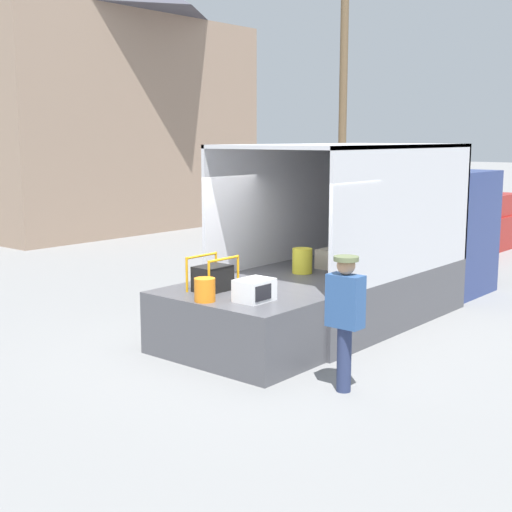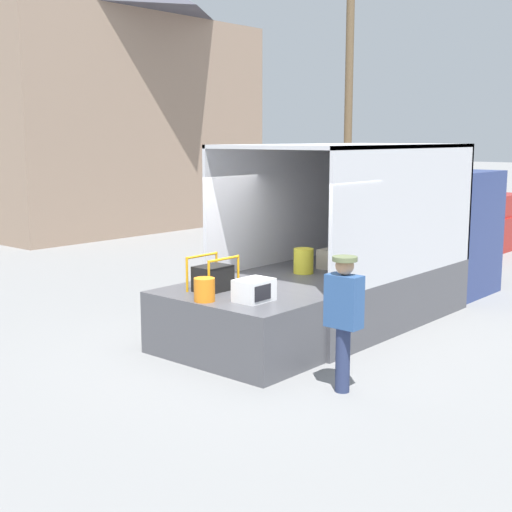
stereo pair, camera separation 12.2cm
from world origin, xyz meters
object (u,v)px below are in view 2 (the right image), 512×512
at_px(box_truck, 390,253).
at_px(worker_person, 344,310).
at_px(portable_generator, 214,277).
at_px(utility_pole, 349,86).
at_px(microwave, 254,290).
at_px(pickup_truck_red, 469,227).
at_px(orange_bucket, 204,290).

xyz_separation_m(box_truck, worker_person, (-4.45, -1.97, 0.06)).
relative_size(portable_generator, utility_pole, 0.07).
bearing_deg(microwave, pickup_truck_red, 10.59).
xyz_separation_m(microwave, portable_generator, (0.14, 0.89, 0.04)).
xyz_separation_m(microwave, pickup_truck_red, (11.64, 2.18, -0.42)).
height_order(microwave, orange_bucket, orange_bucket).
distance_m(portable_generator, utility_pole, 16.18).
bearing_deg(portable_generator, microwave, -98.72).
bearing_deg(utility_pole, pickup_truck_red, -113.83).
distance_m(box_truck, portable_generator, 4.28).
height_order(microwave, utility_pole, utility_pole).
xyz_separation_m(orange_bucket, pickup_truck_red, (12.09, 1.67, -0.43)).
bearing_deg(pickup_truck_red, utility_pole, 66.17).
bearing_deg(utility_pole, box_truck, -142.65).
xyz_separation_m(worker_person, pickup_truck_red, (11.71, 3.68, -0.40)).
bearing_deg(microwave, utility_pole, 29.25).
distance_m(microwave, utility_pole, 16.71).
xyz_separation_m(orange_bucket, worker_person, (0.38, -2.01, -0.03)).
distance_m(box_truck, utility_pole, 12.93).
relative_size(portable_generator, orange_bucket, 2.02).
xyz_separation_m(box_truck, microwave, (-4.39, -0.47, 0.08)).
height_order(pickup_truck_red, utility_pole, utility_pole).
xyz_separation_m(portable_generator, pickup_truck_red, (11.51, 1.28, -0.46)).
bearing_deg(worker_person, box_truck, 23.84).
distance_m(microwave, portable_generator, 0.91).
bearing_deg(pickup_truck_red, worker_person, -162.56).
height_order(microwave, portable_generator, portable_generator).
height_order(microwave, worker_person, worker_person).
bearing_deg(orange_bucket, worker_person, -79.24).
bearing_deg(portable_generator, box_truck, -5.75).
xyz_separation_m(box_truck, utility_pole, (9.80, 7.48, 3.90)).
relative_size(microwave, portable_generator, 0.78).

